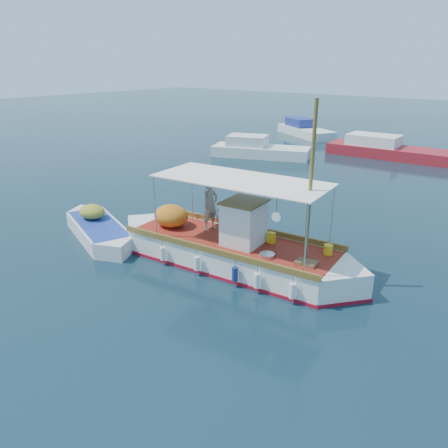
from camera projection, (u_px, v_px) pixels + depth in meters
The scene contains 6 objects.
ground at pixel (247, 269), 15.55m from camera, with size 160.00×160.00×0.00m, color black.
fishing_caique at pixel (230, 249), 15.84m from camera, with size 10.09×3.44×6.18m.
dinghy at pixel (98, 230), 18.29m from camera, with size 5.45×3.00×1.42m.
bg_boat_nw at pixel (258, 150), 33.54m from camera, with size 7.71×4.86×1.80m.
bg_boat_n at pixel (387, 151), 33.44m from camera, with size 9.58×3.15×1.80m.
bg_boat_far_w at pixel (305, 131), 42.97m from camera, with size 7.47×5.73×1.80m.
Camera 1 is at (8.00, -11.50, 6.99)m, focal length 35.00 mm.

